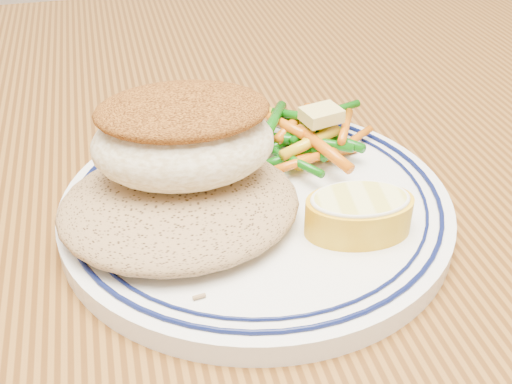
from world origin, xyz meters
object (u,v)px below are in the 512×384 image
object	(u,v)px
plate	(256,205)
dining_table	(216,286)
rice_pilaf	(179,200)
vegetable_pile	(304,136)
fish_fillet	(183,135)
lemon_wedge	(359,213)

from	to	relation	value
plate	dining_table	bearing A→B (deg)	117.21
rice_pilaf	vegetable_pile	world-z (taller)	same
plate	rice_pilaf	bearing A→B (deg)	-168.35
rice_pilaf	fish_fillet	xyz separation A→B (m)	(0.01, 0.02, 0.04)
vegetable_pile	lemon_wedge	xyz separation A→B (m)	(0.00, -0.10, 0.00)
vegetable_pile	fish_fillet	bearing A→B (deg)	-154.56
rice_pilaf	fish_fillet	distance (m)	0.04
plate	rice_pilaf	size ratio (longest dim) A/B	1.71
plate	lemon_wedge	size ratio (longest dim) A/B	3.66
rice_pilaf	vegetable_pile	size ratio (longest dim) A/B	1.37
rice_pilaf	fish_fillet	world-z (taller)	fish_fillet
plate	vegetable_pile	size ratio (longest dim) A/B	2.35
vegetable_pile	plate	bearing A→B (deg)	-134.23
dining_table	vegetable_pile	world-z (taller)	vegetable_pile
vegetable_pile	rice_pilaf	bearing A→B (deg)	-149.07
dining_table	rice_pilaf	xyz separation A→B (m)	(-0.03, -0.05, 0.13)
fish_fillet	vegetable_pile	bearing A→B (deg)	25.44
dining_table	plate	xyz separation A→B (m)	(0.02, -0.04, 0.11)
dining_table	rice_pilaf	size ratio (longest dim) A/B	10.10
plate	fish_fillet	xyz separation A→B (m)	(-0.04, 0.00, 0.06)
rice_pilaf	vegetable_pile	distance (m)	0.11
plate	vegetable_pile	distance (m)	0.07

